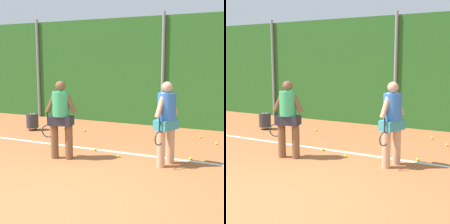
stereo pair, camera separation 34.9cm
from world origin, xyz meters
TOP-DOWN VIEW (x-y plane):
  - ground_plane at (0.00, 1.92)m, footprint 25.60×25.60m
  - hedge_fence_backdrop at (0.00, 6.52)m, footprint 16.56×0.25m
  - fence_post_left at (-4.78, 6.35)m, footprint 0.10×0.10m
  - fence_post_center at (0.00, 6.35)m, footprint 0.10×0.10m
  - court_baseline_paint at (0.00, 3.01)m, footprint 12.10×0.10m
  - player_foreground_near at (-0.97, 2.06)m, footprint 0.76×0.38m
  - player_midcourt at (1.18, 2.54)m, footprint 0.44×0.76m
  - ball_hopper at (-3.43, 4.20)m, footprint 0.36×0.36m
  - tennis_ball_0 at (-2.63, 4.72)m, footprint 0.07×0.07m
  - tennis_ball_5 at (1.41, 5.25)m, footprint 0.07×0.07m
  - tennis_ball_6 at (0.11, 2.64)m, footprint 0.07×0.07m
  - tennis_ball_7 at (-1.88, 4.68)m, footprint 0.07×0.07m
  - tennis_ball_8 at (1.91, 4.66)m, footprint 0.07×0.07m
  - tennis_ball_9 at (-0.60, 2.88)m, footprint 0.07×0.07m
  - tennis_ball_10 at (1.57, 3.10)m, footprint 0.07×0.07m

SIDE VIEW (x-z plane):
  - ground_plane at x=0.00m, z-range 0.00..0.00m
  - court_baseline_paint at x=0.00m, z-range 0.00..0.01m
  - tennis_ball_0 at x=-2.63m, z-range 0.00..0.07m
  - tennis_ball_5 at x=1.41m, z-range 0.00..0.07m
  - tennis_ball_6 at x=0.11m, z-range 0.00..0.07m
  - tennis_ball_7 at x=-1.88m, z-range 0.00..0.07m
  - tennis_ball_8 at x=1.91m, z-range 0.00..0.07m
  - tennis_ball_9 at x=-0.60m, z-range 0.00..0.07m
  - tennis_ball_10 at x=1.57m, z-range 0.00..0.07m
  - ball_hopper at x=-3.43m, z-range 0.03..0.55m
  - player_foreground_near at x=-0.97m, z-range 0.10..1.77m
  - player_midcourt at x=1.18m, z-range 0.10..1.78m
  - hedge_fence_backdrop at x=0.00m, z-range 0.00..3.48m
  - fence_post_left at x=-4.78m, z-range 0.00..3.59m
  - fence_post_center at x=0.00m, z-range 0.00..3.59m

